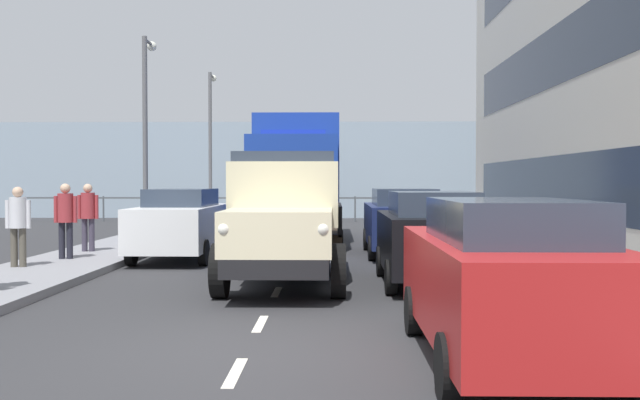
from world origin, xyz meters
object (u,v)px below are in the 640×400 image
at_px(lorry_cargo_blue, 299,176).
at_px(car_white_oppositeside_0, 181,223).
at_px(truck_vintage_cream, 285,222).
at_px(car_red_kerbside_near, 505,278).
at_px(lamp_post_promenade, 146,117).
at_px(pedestrian_in_dark_coat, 18,220).
at_px(pedestrian_by_lamp, 66,215).
at_px(lamp_post_far, 211,132).
at_px(car_navy_kerbside_2, 403,221).
at_px(pedestrian_couple_b, 88,212).
at_px(car_black_kerbside_1, 431,237).

height_order(lorry_cargo_blue, car_white_oppositeside_0, lorry_cargo_blue).
relative_size(truck_vintage_cream, car_red_kerbside_near, 1.31).
bearing_deg(lamp_post_promenade, pedestrian_in_dark_coat, 87.07).
xyz_separation_m(car_red_kerbside_near, pedestrian_by_lamp, (7.86, -8.47, 0.26)).
xyz_separation_m(car_white_oppositeside_0, lamp_post_promenade, (2.29, -5.51, 3.07)).
distance_m(truck_vintage_cream, lorry_cargo_blue, 9.30).
relative_size(lorry_cargo_blue, lamp_post_far, 1.19).
bearing_deg(lorry_cargo_blue, car_navy_kerbside_2, 127.15).
distance_m(lorry_cargo_blue, lamp_post_far, 12.31).
bearing_deg(pedestrian_by_lamp, car_red_kerbside_near, 132.87).
xyz_separation_m(truck_vintage_cream, lorry_cargo_blue, (0.20, -9.25, 0.90)).
height_order(pedestrian_by_lamp, lamp_post_promenade, lamp_post_promenade).
xyz_separation_m(lorry_cargo_blue, car_white_oppositeside_0, (2.66, 4.79, -1.18)).
xyz_separation_m(pedestrian_in_dark_coat, lamp_post_far, (-0.69, -18.85, 3.10)).
bearing_deg(lamp_post_far, car_white_oppositeside_0, 97.26).
bearing_deg(car_red_kerbside_near, lamp_post_promenade, -62.94).
bearing_deg(car_navy_kerbside_2, pedestrian_couple_b, 4.52).
xyz_separation_m(pedestrian_in_dark_coat, pedestrian_couple_b, (-0.31, -3.24, 0.03)).
xyz_separation_m(lorry_cargo_blue, pedestrian_couple_b, (5.07, 4.43, -0.93)).
height_order(car_navy_kerbside_2, car_white_oppositeside_0, same).
bearing_deg(car_navy_kerbside_2, lorry_cargo_blue, -52.85).
relative_size(pedestrian_in_dark_coat, pedestrian_couple_b, 0.97).
distance_m(car_black_kerbside_1, pedestrian_by_lamp, 8.38).
relative_size(car_black_kerbside_1, pedestrian_in_dark_coat, 2.31).
xyz_separation_m(car_white_oppositeside_0, pedestrian_by_lamp, (2.32, 1.36, 0.26)).
distance_m(car_black_kerbside_1, pedestrian_in_dark_coat, 8.38).
distance_m(car_navy_kerbside_2, lamp_post_far, 17.11).
height_order(lorry_cargo_blue, pedestrian_couple_b, lorry_cargo_blue).
relative_size(car_navy_kerbside_2, pedestrian_in_dark_coat, 2.57).
relative_size(lamp_post_promenade, lamp_post_far, 0.93).
distance_m(car_red_kerbside_near, lamp_post_far, 27.09).
xyz_separation_m(car_white_oppositeside_0, lamp_post_far, (2.03, -15.97, 3.32)).
height_order(car_navy_kerbside_2, pedestrian_by_lamp, pedestrian_by_lamp).
distance_m(truck_vintage_cream, pedestrian_couple_b, 7.15).
xyz_separation_m(car_red_kerbside_near, pedestrian_couple_b, (7.95, -10.19, 0.25)).
bearing_deg(car_white_oppositeside_0, car_red_kerbside_near, 119.41).
distance_m(car_red_kerbside_near, car_black_kerbside_1, 5.57).
height_order(car_navy_kerbside_2, lamp_post_far, lamp_post_far).
distance_m(lorry_cargo_blue, car_red_kerbside_near, 14.94).
distance_m(pedestrian_by_lamp, pedestrian_couple_b, 1.72).
bearing_deg(lamp_post_promenade, car_red_kerbside_near, 117.06).
relative_size(truck_vintage_cream, pedestrian_couple_b, 3.33).
xyz_separation_m(car_navy_kerbside_2, pedestrian_couple_b, (7.95, 0.63, 0.25)).
relative_size(car_red_kerbside_near, car_white_oppositeside_0, 0.99).
distance_m(lamp_post_promenade, lamp_post_far, 10.47).
bearing_deg(car_white_oppositeside_0, pedestrian_in_dark_coat, 46.58).
height_order(car_black_kerbside_1, car_navy_kerbside_2, same).
bearing_deg(lamp_post_promenade, car_black_kerbside_1, 128.75).
bearing_deg(pedestrian_in_dark_coat, car_white_oppositeside_0, -133.42).
height_order(lorry_cargo_blue, car_navy_kerbside_2, lorry_cargo_blue).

